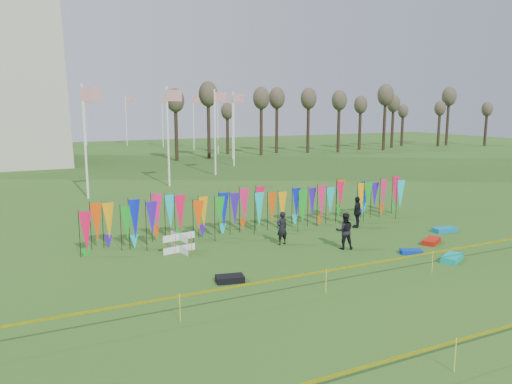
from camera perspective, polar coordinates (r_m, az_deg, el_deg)
name	(u,v)px	position (r m, az deg, el deg)	size (l,w,h in m)	color
ground	(341,272)	(20.31, 9.70, -8.97)	(160.00, 160.00, 0.00)	#255217
banner_row	(267,207)	(25.88, 1.21, -1.74)	(18.64, 0.64, 2.19)	black
caution_tape_near	(364,266)	(18.69, 12.20, -8.22)	(26.00, 0.02, 0.90)	#F0E505
caution_tape_far	(504,329)	(14.91, 26.51, -13.82)	(26.00, 0.02, 0.90)	#F0E505
tree_line	(345,108)	(73.65, 10.09, 9.44)	(53.92, 1.92, 7.84)	#332319
box_kite	(179,243)	(22.64, -8.76, -5.78)	(0.81, 0.81, 0.90)	red
person_left	(282,228)	(23.60, 2.98, -4.15)	(0.58, 0.43, 1.60)	black
person_mid	(345,231)	(23.24, 10.09, -4.40)	(0.82, 0.51, 1.69)	black
person_right	(357,212)	(27.38, 11.49, -2.26)	(1.00, 0.57, 1.70)	black
kite_bag_turquoise	(452,258)	(22.90, 21.49, -7.04)	(1.24, 0.62, 0.25)	#0BAC9F
kite_bag_blue	(411,252)	(23.35, 17.31, -6.53)	(0.93, 0.49, 0.19)	#0A35A8
kite_bag_red	(431,241)	(25.37, 19.42, -5.31)	(1.23, 0.57, 0.23)	red
kite_bag_black	(230,279)	(18.93, -3.01, -9.87)	(1.04, 0.60, 0.24)	black
kite_bag_teal	(444,230)	(27.85, 20.73, -4.06)	(1.21, 0.58, 0.23)	#0C82B4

